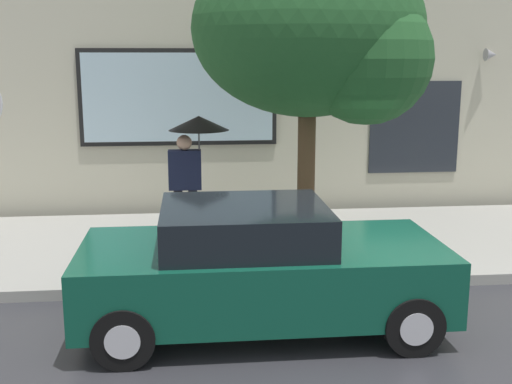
{
  "coord_description": "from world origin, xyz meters",
  "views": [
    {
      "loc": [
        -1.53,
        -6.89,
        3.04
      ],
      "look_at": [
        -0.64,
        1.8,
        1.2
      ],
      "focal_mm": 44.81,
      "sensor_mm": 36.0,
      "label": 1
    }
  ],
  "objects": [
    {
      "name": "ground_plane",
      "position": [
        0.0,
        0.0,
        0.0
      ],
      "size": [
        60.0,
        60.0,
        0.0
      ],
      "primitive_type": "plane",
      "color": "#333338"
    },
    {
      "name": "sidewalk",
      "position": [
        0.0,
        3.0,
        0.07
      ],
      "size": [
        20.0,
        4.0,
        0.15
      ],
      "primitive_type": "cube",
      "color": "#A3A099",
      "rests_on": "ground"
    },
    {
      "name": "building_facade",
      "position": [
        -0.01,
        5.5,
        3.48
      ],
      "size": [
        20.0,
        0.67,
        7.0
      ],
      "color": "beige",
      "rests_on": "ground"
    },
    {
      "name": "parked_car",
      "position": [
        -0.8,
        -0.04,
        0.71
      ],
      "size": [
        4.07,
        1.94,
        1.44
      ],
      "color": "#0F4C38",
      "rests_on": "ground"
    },
    {
      "name": "pedestrian_with_umbrella",
      "position": [
        -1.5,
        2.97,
        1.72
      ],
      "size": [
        0.95,
        0.94,
        2.02
      ],
      "color": "black",
      "rests_on": "sidewalk"
    },
    {
      "name": "street_tree",
      "position": [
        0.33,
        2.29,
        3.35
      ],
      "size": [
        3.35,
        2.85,
        4.55
      ],
      "color": "#4C3823",
      "rests_on": "sidewalk"
    }
  ]
}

